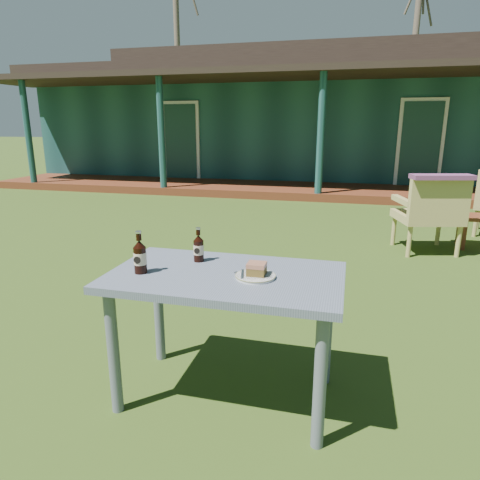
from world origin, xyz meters
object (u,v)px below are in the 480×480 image
(plate, at_px, (255,276))
(cola_bottle_near, at_px, (199,248))
(armchair_left, at_px, (431,211))
(cafe_table, at_px, (226,292))
(cola_bottle_far, at_px, (140,256))
(cake_slice, at_px, (257,269))

(plate, relative_size, cola_bottle_near, 1.05)
(cola_bottle_near, bearing_deg, armchair_left, 60.70)
(cafe_table, bearing_deg, plate, -7.90)
(cola_bottle_near, height_order, cola_bottle_far, cola_bottle_far)
(cafe_table, xyz_separation_m, cola_bottle_near, (-0.20, 0.16, 0.18))
(cola_bottle_near, bearing_deg, plate, -26.43)
(cafe_table, bearing_deg, cake_slice, -4.97)
(plate, xyz_separation_m, cola_bottle_far, (-0.59, -0.08, 0.08))
(cafe_table, distance_m, cola_bottle_far, 0.48)
(plate, relative_size, cola_bottle_far, 0.92)
(cake_slice, bearing_deg, cola_bottle_far, -171.90)
(cafe_table, relative_size, cake_slice, 13.04)
(cafe_table, height_order, plate, plate)
(cafe_table, height_order, cola_bottle_near, cola_bottle_near)
(plate, xyz_separation_m, cake_slice, (0.00, 0.01, 0.04))
(cake_slice, relative_size, cola_bottle_far, 0.41)
(cake_slice, bearing_deg, cafe_table, 175.03)
(plate, xyz_separation_m, armchair_left, (1.35, 3.24, -0.23))
(cake_slice, relative_size, armchair_left, 0.10)
(armchair_left, bearing_deg, cake_slice, -112.62)
(armchair_left, bearing_deg, plate, -112.63)
(cola_bottle_far, xyz_separation_m, armchair_left, (1.94, 3.31, -0.31))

